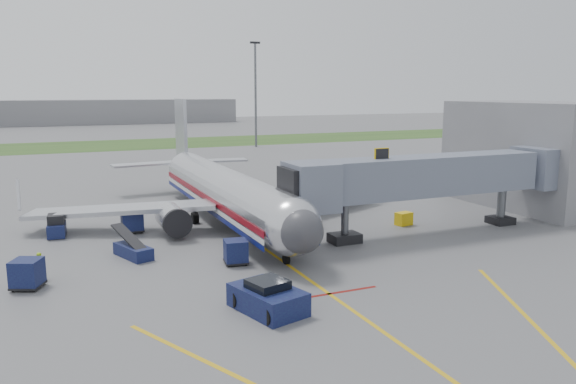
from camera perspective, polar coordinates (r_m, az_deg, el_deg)
name	(u,v)px	position (r m, az deg, el deg)	size (l,w,h in m)	color
ground	(299,273)	(34.97, 1.13, -8.20)	(400.00, 400.00, 0.00)	#565659
grass_strip	(117,145)	(121.43, -16.95, 4.60)	(300.00, 25.00, 0.01)	#2D4C1E
apron_markings	(361,316)	(28.85, 7.43, -12.41)	(21.52, 50.00, 0.01)	gold
airliner	(225,191)	(48.20, -6.44, 0.13)	(32.10, 35.67, 10.25)	silver
jet_bridge	(423,177)	(44.64, 13.57, 1.47)	(25.30, 4.00, 6.90)	slate
terminal	(536,154)	(59.77, 23.92, 3.55)	(10.00, 16.00, 10.00)	slate
light_mast_right	(256,92)	(112.09, -3.32, 10.11)	(2.00, 0.44, 20.40)	#595B60
distant_terminal	(54,112)	(200.29, -22.64, 7.47)	(120.00, 14.00, 8.00)	slate
pushback_tug	(268,298)	(29.04, -2.08, -10.70)	(3.41, 4.48, 1.65)	#0F0D39
baggage_tug	(57,227)	(46.79, -22.46, -3.27)	(1.49, 2.56, 1.72)	#0F0D39
baggage_cart_a	(236,252)	(36.62, -5.33, -6.07)	(1.66, 1.66, 1.58)	#0F0D39
baggage_cart_b	(132,221)	(46.09, -15.56, -2.86)	(1.69, 1.69, 1.79)	#0F0D39
baggage_cart_c	(27,274)	(35.33, -24.98, -7.54)	(2.06, 2.06, 1.69)	#0F0D39
belt_loader	(133,250)	(39.41, -15.48, -5.72)	(2.35, 4.10, 1.94)	#0F0D39
ground_power_cart	(404,219)	(47.86, 11.68, -2.68)	(1.48, 1.13, 1.07)	yellow
ramp_worker	(40,266)	(36.65, -23.85, -6.88)	(0.60, 0.39, 1.65)	#99CB17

